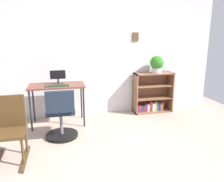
% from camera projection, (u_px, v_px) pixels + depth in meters
% --- Properties ---
extents(ground_plane, '(6.24, 6.24, 0.00)m').
position_uv_depth(ground_plane, '(124.00, 168.00, 2.74)').
color(ground_plane, '#A49182').
extents(wall_back, '(5.20, 0.12, 2.50)m').
position_uv_depth(wall_back, '(95.00, 55.00, 4.47)').
color(wall_back, silver).
rests_on(wall_back, ground_plane).
extents(desk, '(0.99, 0.54, 0.76)m').
position_uv_depth(desk, '(57.00, 88.00, 3.97)').
color(desk, brown).
rests_on(desk, ground_plane).
extents(monitor, '(0.28, 0.19, 0.25)m').
position_uv_depth(monitor, '(58.00, 78.00, 3.99)').
color(monitor, '#262628').
rests_on(monitor, desk).
extents(keyboard, '(0.42, 0.13, 0.02)m').
position_uv_depth(keyboard, '(57.00, 86.00, 3.84)').
color(keyboard, '#1D3723').
rests_on(keyboard, desk).
extents(office_chair, '(0.52, 0.55, 0.83)m').
position_uv_depth(office_chair, '(61.00, 117.00, 3.47)').
color(office_chair, black).
rests_on(office_chair, ground_plane).
extents(rocking_chair, '(0.42, 0.64, 0.86)m').
position_uv_depth(rocking_chair, '(9.00, 128.00, 2.85)').
color(rocking_chair, '#4A3319').
rests_on(rocking_chair, ground_plane).
extents(bookshelf_low, '(0.84, 0.30, 0.86)m').
position_uv_depth(bookshelf_low, '(152.00, 94.00, 4.77)').
color(bookshelf_low, brown).
rests_on(bookshelf_low, ground_plane).
extents(potted_plant_on_shelf, '(0.28, 0.28, 0.36)m').
position_uv_depth(potted_plant_on_shelf, '(157.00, 64.00, 4.57)').
color(potted_plant_on_shelf, '#B7B2A8').
rests_on(potted_plant_on_shelf, bookshelf_low).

